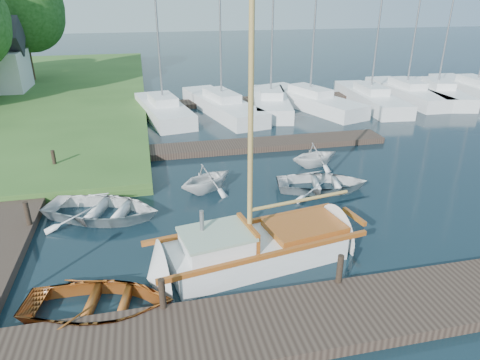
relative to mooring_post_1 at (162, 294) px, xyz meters
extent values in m
plane|color=black|center=(3.00, 5.00, -0.70)|extent=(160.00, 160.00, 0.00)
cube|color=#2E221C|center=(3.00, -1.00, -0.55)|extent=(18.00, 2.20, 0.30)
cube|color=#2E221C|center=(-5.00, 7.00, -0.55)|extent=(2.20, 18.00, 0.30)
cube|color=#2E221C|center=(5.00, 11.50, -0.55)|extent=(14.00, 1.60, 0.30)
cube|color=#2E221C|center=(13.00, 21.00, -0.55)|extent=(30.00, 1.60, 0.30)
cylinder|color=black|center=(0.00, 0.00, 0.00)|extent=(0.16, 0.16, 0.80)
cylinder|color=black|center=(4.50, 0.00, 0.00)|extent=(0.16, 0.16, 0.80)
cylinder|color=black|center=(-4.00, 5.00, 0.00)|extent=(0.16, 0.16, 0.80)
cylinder|color=black|center=(-4.00, 10.00, 0.00)|extent=(0.16, 0.16, 0.80)
cube|color=white|center=(2.76, 1.86, -0.47)|extent=(5.27, 2.83, 0.90)
cone|color=white|center=(5.77, 2.38, -0.47)|extent=(1.62, 2.15, 1.96)
cone|color=white|center=(-0.15, 1.36, -0.47)|extent=(1.32, 2.10, 1.96)
cube|color=#8D4D10|center=(2.60, 2.79, 0.04)|extent=(6.13, 1.18, 0.14)
cube|color=#8D4D10|center=(2.92, 0.93, 0.04)|extent=(6.13, 1.18, 0.14)
cube|color=#8D4D10|center=(6.11, 2.44, 0.04)|extent=(0.31, 1.10, 0.14)
cube|color=white|center=(1.58, 1.65, 0.20)|extent=(2.01, 1.69, 0.44)
cube|color=#98AF97|center=(1.58, 1.65, 0.45)|extent=(2.13, 1.80, 0.08)
cube|color=#8D4D10|center=(2.51, 1.82, 0.28)|extent=(0.36, 1.40, 0.60)
cylinder|color=slate|center=(1.23, 1.90, 0.78)|extent=(0.12, 0.12, 0.60)
cube|color=#8D4D10|center=(4.34, 2.13, 0.08)|extent=(2.42, 1.85, 0.20)
cylinder|color=olive|center=(2.56, 1.83, 4.18)|extent=(0.14, 0.14, 8.40)
cylinder|color=olive|center=(4.14, 2.10, 0.98)|extent=(3.17, 0.65, 0.10)
imported|color=#8D4D10|center=(-1.53, 0.51, -0.32)|extent=(4.06, 3.25, 0.75)
imported|color=white|center=(-1.77, 5.54, -0.28)|extent=(4.81, 4.16, 0.84)
imported|color=white|center=(2.08, 6.95, -0.08)|extent=(3.06, 2.95, 1.24)
imported|color=white|center=(6.58, 6.04, -0.33)|extent=(4.04, 3.25, 0.74)
imported|color=white|center=(7.25, 8.51, -0.10)|extent=(2.64, 2.40, 1.20)
cube|color=white|center=(1.08, 18.40, -0.25)|extent=(3.48, 7.75, 0.90)
cube|color=white|center=(1.08, 18.40, 0.45)|extent=(1.84, 2.82, 0.50)
cylinder|color=slate|center=(1.08, 18.40, 5.27)|extent=(0.12, 0.12, 10.14)
cube|color=white|center=(4.87, 18.77, -0.25)|extent=(4.23, 9.61, 0.90)
cube|color=white|center=(4.87, 18.77, 0.45)|extent=(2.10, 3.50, 0.50)
cylinder|color=slate|center=(4.87, 18.77, 5.17)|extent=(0.12, 0.12, 9.93)
cube|color=white|center=(8.19, 18.81, -0.25)|extent=(3.77, 8.12, 0.90)
cube|color=white|center=(8.19, 18.81, 0.45)|extent=(1.94, 2.97, 0.50)
cylinder|color=slate|center=(8.19, 18.81, 5.93)|extent=(0.12, 0.12, 11.46)
cube|color=white|center=(10.98, 18.81, -0.25)|extent=(4.96, 9.23, 0.90)
cube|color=white|center=(10.98, 18.81, 0.45)|extent=(2.33, 3.43, 0.50)
cube|color=white|center=(15.36, 18.57, -0.25)|extent=(2.93, 8.88, 0.90)
cube|color=white|center=(15.36, 18.57, 0.45)|extent=(1.65, 3.16, 0.50)
cylinder|color=slate|center=(15.36, 18.57, 5.33)|extent=(0.12, 0.12, 10.27)
cube|color=white|center=(18.84, 19.65, -0.25)|extent=(2.47, 8.89, 0.90)
cube|color=white|center=(18.84, 19.65, 0.45)|extent=(1.49, 3.13, 0.50)
cylinder|color=slate|center=(18.84, 19.65, 5.80)|extent=(0.12, 0.12, 11.20)
cube|color=white|center=(21.07, 19.19, -0.25)|extent=(4.15, 8.78, 0.90)
cube|color=white|center=(21.07, 19.19, 0.45)|extent=(2.06, 3.22, 0.50)
cylinder|color=slate|center=(21.07, 19.19, 5.01)|extent=(0.12, 0.12, 9.63)
cube|color=white|center=(24.59, 19.36, -0.25)|extent=(2.95, 9.79, 0.90)
cube|color=white|center=(24.59, 19.36, 0.45)|extent=(1.66, 3.48, 0.50)
cylinder|color=#332114|center=(-9.00, 31.00, 1.64)|extent=(0.36, 0.36, 3.67)
sphere|color=#153E0F|center=(-9.00, 31.00, 5.41)|extent=(6.73, 6.73, 6.73)
sphere|color=#153E0F|center=(-8.50, 30.70, 4.90)|extent=(5.71, 5.71, 5.71)
camera|label=1|loc=(0.00, -8.33, 6.47)|focal=32.00mm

